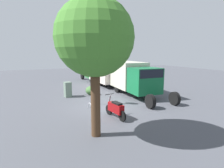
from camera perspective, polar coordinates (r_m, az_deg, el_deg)
name	(u,v)px	position (r m, az deg, el deg)	size (l,w,h in m)	color
ground_plane	(107,106)	(11.88, -1.50, -7.04)	(60.00, 60.00, 0.00)	#474951
box_truck_near	(130,75)	(15.59, 5.83, 2.70)	(8.30, 2.58, 2.66)	black
box_truck_far	(102,69)	(20.06, -3.06, 4.62)	(8.05, 2.35, 2.93)	black
motorcycle	(116,109)	(9.70, 1.16, -7.74)	(1.81, 0.60, 1.20)	black
stop_sign	(91,72)	(11.89, -6.60, 3.84)	(0.71, 0.33, 3.32)	#9E9EA3
street_tree	(95,38)	(7.21, -5.53, 14.17)	(3.09, 3.09, 5.59)	#47301E
utility_cabinet	(68,89)	(14.66, -13.81, -1.68)	(0.63, 0.50, 1.18)	slate
bike_rack_hoop	(90,109)	(11.31, -6.92, -7.99)	(0.85, 0.85, 0.05)	#B7B7BC
shrub_near_sign	(91,90)	(15.09, -6.68, -2.04)	(1.05, 0.86, 0.72)	#406A35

